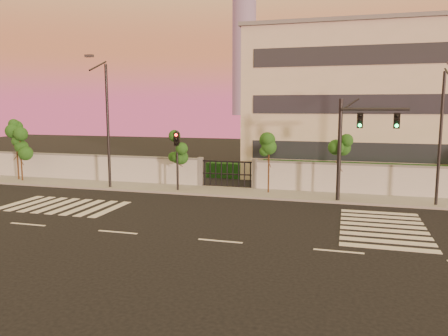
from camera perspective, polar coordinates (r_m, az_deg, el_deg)
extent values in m
plane|color=black|center=(19.30, -0.49, -9.54)|extent=(120.00, 120.00, 0.00)
cube|color=gray|center=(29.20, 5.32, -3.36)|extent=(60.00, 3.00, 0.15)
cube|color=#B5B7BC|center=(37.64, -21.39, 0.10)|extent=(25.00, 0.30, 2.00)
cube|color=slate|center=(37.52, -21.47, 1.71)|extent=(25.00, 0.36, 0.12)
cube|color=slate|center=(31.70, -3.07, -0.56)|extent=(0.35, 0.35, 2.20)
cube|color=slate|center=(30.66, 4.02, -0.86)|extent=(0.35, 0.35, 2.20)
cube|color=black|center=(32.75, 22.35, -1.23)|extent=(20.00, 2.00, 1.80)
cube|color=black|center=(38.84, -17.38, 0.07)|extent=(12.00, 1.80, 1.40)
cube|color=black|center=(35.99, 2.53, -0.33)|extent=(6.00, 1.50, 1.20)
cube|color=beige|center=(39.84, 21.54, 7.72)|extent=(24.00, 12.00, 12.00)
cube|color=#262D38|center=(34.01, 22.22, 1.82)|extent=(22.00, 0.08, 1.40)
cube|color=#262D38|center=(33.85, 22.53, 7.72)|extent=(22.00, 0.08, 1.40)
cube|color=#262D38|center=(34.05, 22.85, 13.61)|extent=(22.00, 0.08, 1.40)
cube|color=slate|center=(40.33, 22.00, 16.41)|extent=(24.40, 12.40, 0.30)
cylinder|color=slate|center=(309.74, 2.64, 17.14)|extent=(16.00, 16.00, 110.00)
cube|color=silver|center=(29.50, -25.23, -4.12)|extent=(0.50, 4.00, 0.02)
cube|color=silver|center=(28.92, -23.88, -4.27)|extent=(0.50, 4.00, 0.02)
cube|color=silver|center=(28.36, -22.47, -4.42)|extent=(0.50, 4.00, 0.02)
cube|color=silver|center=(27.82, -21.01, -4.58)|extent=(0.50, 4.00, 0.02)
cube|color=silver|center=(27.30, -19.49, -4.74)|extent=(0.50, 4.00, 0.02)
cube|color=silver|center=(26.80, -17.91, -4.90)|extent=(0.50, 4.00, 0.02)
cube|color=silver|center=(26.31, -16.28, -5.06)|extent=(0.50, 4.00, 0.02)
cube|color=silver|center=(25.85, -14.58, -5.23)|extent=(0.50, 4.00, 0.02)
cube|color=silver|center=(19.62, 20.73, -9.74)|extent=(4.00, 0.50, 0.02)
cube|color=silver|center=(20.48, 20.52, -8.98)|extent=(4.00, 0.50, 0.02)
cube|color=silver|center=(21.34, 20.33, -8.29)|extent=(4.00, 0.50, 0.02)
cube|color=silver|center=(22.21, 20.15, -7.65)|extent=(4.00, 0.50, 0.02)
cube|color=silver|center=(23.07, 19.99, -7.06)|extent=(4.00, 0.50, 0.02)
cube|color=silver|center=(23.94, 19.84, -6.51)|extent=(4.00, 0.50, 0.02)
cube|color=silver|center=(24.81, 19.70, -6.00)|extent=(4.00, 0.50, 0.02)
cube|color=silver|center=(25.69, 19.57, -5.53)|extent=(4.00, 0.50, 0.02)
cube|color=silver|center=(23.99, -24.24, -6.72)|extent=(2.00, 0.15, 0.01)
cube|color=silver|center=(21.19, -13.71, -8.14)|extent=(2.00, 0.15, 0.01)
cube|color=silver|center=(19.29, -0.49, -9.51)|extent=(2.00, 0.15, 0.01)
cube|color=silver|center=(18.59, 14.73, -10.47)|extent=(2.00, 0.15, 0.01)
cylinder|color=#382314|center=(37.71, -25.42, 2.00)|extent=(0.12, 0.12, 4.75)
sphere|color=#214814|center=(37.60, -25.55, 4.16)|extent=(1.10, 1.10, 1.10)
sphere|color=#214814|center=(37.57, -24.88, 3.10)|extent=(0.84, 0.84, 0.84)
sphere|color=#214814|center=(37.72, -26.00, 3.41)|extent=(0.80, 0.80, 0.80)
cylinder|color=#382314|center=(37.10, -24.99, 1.42)|extent=(0.12, 0.12, 4.09)
sphere|color=#214814|center=(36.99, -25.11, 3.31)|extent=(1.10, 1.10, 1.10)
sphere|color=#214814|center=(36.96, -24.44, 2.39)|extent=(0.84, 0.84, 0.84)
sphere|color=#214814|center=(37.11, -25.57, 2.66)|extent=(0.80, 0.80, 0.80)
cylinder|color=#382314|center=(30.44, -6.07, 0.81)|extent=(0.11, 0.11, 4.05)
sphere|color=#214814|center=(30.32, -6.10, 3.08)|extent=(1.05, 1.05, 1.05)
sphere|color=#214814|center=(30.43, -5.37, 1.96)|extent=(0.80, 0.80, 0.80)
sphere|color=#214814|center=(30.33, -6.69, 2.31)|extent=(0.76, 0.76, 0.76)
cylinder|color=#382314|center=(29.01, 5.86, 0.50)|extent=(0.11, 0.11, 4.09)
sphere|color=#214814|center=(28.87, 5.89, 2.92)|extent=(0.99, 0.99, 0.99)
sphere|color=#214814|center=(29.06, 6.55, 1.72)|extent=(0.76, 0.76, 0.76)
sphere|color=#214814|center=(28.83, 5.31, 2.10)|extent=(0.72, 0.72, 0.72)
cylinder|color=#382314|center=(28.16, 14.80, 0.84)|extent=(0.11, 0.11, 4.86)
sphere|color=#214814|center=(28.02, 14.90, 3.79)|extent=(0.97, 0.97, 0.97)
sphere|color=#214814|center=(28.26, 15.48, 2.32)|extent=(0.74, 0.74, 0.74)
sphere|color=#214814|center=(27.94, 14.32, 2.80)|extent=(0.71, 0.71, 0.71)
cylinder|color=black|center=(27.22, 14.83, 2.10)|extent=(0.24, 0.24, 6.28)
cylinder|color=black|center=(27.12, 19.12, 7.27)|extent=(3.84, 0.70, 0.16)
cube|color=black|center=(27.05, 17.34, 5.95)|extent=(0.35, 0.18, 0.91)
sphere|color=#0CF259|center=(26.95, 17.32, 5.34)|extent=(0.20, 0.20, 0.20)
cube|color=black|center=(27.18, 21.63, 5.76)|extent=(0.35, 0.18, 0.91)
sphere|color=#0CF259|center=(27.08, 21.63, 5.15)|extent=(0.20, 0.20, 0.20)
cylinder|color=black|center=(29.84, -6.12, 0.83)|extent=(0.15, 0.15, 4.22)
cube|color=black|center=(29.65, -6.20, 3.79)|extent=(0.33, 0.17, 0.84)
sphere|color=red|center=(29.53, -6.28, 4.28)|extent=(0.19, 0.19, 0.19)
cylinder|color=black|center=(31.72, -14.92, 5.12)|extent=(0.20, 0.20, 8.73)
cylinder|color=black|center=(30.96, -16.15, 12.69)|extent=(0.11, 2.09, 0.85)
cube|color=#3F3F44|center=(30.19, -17.20, 13.82)|extent=(0.55, 0.27, 0.16)
cylinder|color=black|center=(27.88, 26.39, 3.22)|extent=(0.18, 0.18, 7.79)
cylinder|color=black|center=(27.01, 27.22, 10.91)|extent=(0.10, 1.86, 0.76)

